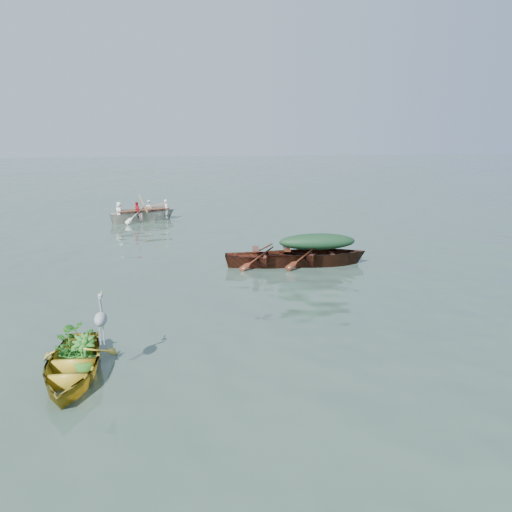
{
  "coord_description": "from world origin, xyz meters",
  "views": [
    {
      "loc": [
        -1.74,
        -10.86,
        4.28
      ],
      "look_at": [
        0.54,
        3.71,
        0.5
      ],
      "focal_mm": 35.0,
      "sensor_mm": 36.0,
      "label": 1
    }
  ],
  "objects": [
    {
      "name": "dinghy_weeds",
      "position": [
        -3.7,
        -1.88,
        0.73
      ],
      "size": [
        0.71,
        0.91,
        0.6
      ],
      "primitive_type": "imported",
      "rotation": [
        0.0,
        0.0,
        0.01
      ],
      "color": "#206019",
      "rests_on": "yellow_dinghy"
    },
    {
      "name": "open_wooden_boat",
      "position": [
        1.12,
        4.3,
        0.0
      ],
      "size": [
        4.21,
        1.77,
        0.93
      ],
      "primitive_type": "imported",
      "rotation": [
        0.0,
        0.0,
        1.45
      ],
      "color": "#5E2417",
      "rests_on": "ground"
    },
    {
      "name": "oars",
      "position": [
        -3.41,
        13.13,
        0.55
      ],
      "size": [
        1.54,
        2.63,
        0.06
      ],
      "primitive_type": null,
      "rotation": [
        0.0,
        0.0,
        1.96
      ],
      "color": "#A06D3D",
      "rests_on": "rowed_boat"
    },
    {
      "name": "heron",
      "position": [
        -3.17,
        -2.37,
        0.89
      ],
      "size": [
        0.29,
        0.4,
        0.92
      ],
      "primitive_type": null,
      "rotation": [
        0.0,
        0.0,
        0.01
      ],
      "color": "#9CA1A5",
      "rests_on": "yellow_dinghy"
    },
    {
      "name": "rowed_boat",
      "position": [
        -3.41,
        13.13,
        0.0
      ],
      "size": [
        4.55,
        2.87,
        1.05
      ],
      "primitive_type": "imported",
      "rotation": [
        0.0,
        0.0,
        1.96
      ],
      "color": "white",
      "rests_on": "ground"
    },
    {
      "name": "yellow_dinghy",
      "position": [
        -3.72,
        -2.43,
        0.0
      ],
      "size": [
        1.43,
        3.22,
        0.87
      ],
      "primitive_type": "imported",
      "rotation": [
        0.0,
        0.0,
        0.01
      ],
      "color": "gold",
      "rests_on": "ground"
    },
    {
      "name": "green_tarp_cover",
      "position": [
        2.6,
        4.21,
        0.79
      ],
      "size": [
        2.51,
        0.92,
        0.52
      ],
      "primitive_type": "ellipsoid",
      "rotation": [
        0.0,
        0.0,
        1.51
      ],
      "color": "#183A1C",
      "rests_on": "green_tarp_boat"
    },
    {
      "name": "green_tarp_boat",
      "position": [
        2.6,
        4.21,
        0.0
      ],
      "size": [
        4.56,
        1.67,
        1.05
      ],
      "primitive_type": "imported",
      "rotation": [
        0.0,
        0.0,
        1.51
      ],
      "color": "#4B1C11",
      "rests_on": "ground"
    },
    {
      "name": "ground",
      "position": [
        0.0,
        0.0,
        0.0
      ],
      "size": [
        140.0,
        140.0,
        0.0
      ],
      "primitive_type": "plane",
      "color": "#364B3F",
      "rests_on": "ground"
    },
    {
      "name": "rowers",
      "position": [
        -3.41,
        13.13,
        0.9
      ],
      "size": [
        3.29,
        2.25,
        0.76
      ],
      "primitive_type": "imported",
      "rotation": [
        0.0,
        0.0,
        1.96
      ],
      "color": "silver",
      "rests_on": "rowed_boat"
    },
    {
      "name": "thwart_benches",
      "position": [
        1.12,
        4.3,
        0.49
      ],
      "size": [
        2.12,
        1.01,
        0.04
      ],
      "primitive_type": null,
      "rotation": [
        0.0,
        0.0,
        1.45
      ],
      "color": "#421B0F",
      "rests_on": "open_wooden_boat"
    }
  ]
}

